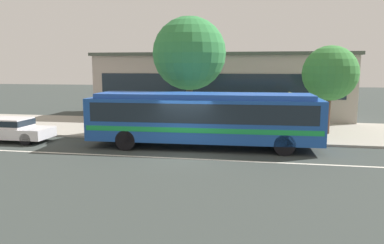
{
  "coord_description": "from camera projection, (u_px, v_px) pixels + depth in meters",
  "views": [
    {
      "loc": [
        3.4,
        -16.85,
        4.13
      ],
      "look_at": [
        0.07,
        1.63,
        1.3
      ],
      "focal_mm": 35.06,
      "sensor_mm": 36.0,
      "label": 1
    }
  ],
  "objects": [
    {
      "name": "station_building",
      "position": [
        222.0,
        85.0,
        30.46
      ],
      "size": [
        19.8,
        6.98,
        5.11
      ],
      "color": "#A3988E",
      "rests_on": "ground_plane"
    },
    {
      "name": "sidewalk_slab",
      "position": [
        205.0,
        129.0,
        24.37
      ],
      "size": [
        60.0,
        8.0,
        0.12
      ],
      "primitive_type": "cube",
      "color": "#9E998D",
      "rests_on": "ground_plane"
    },
    {
      "name": "transit_bus",
      "position": [
        203.0,
        116.0,
        18.81
      ],
      "size": [
        11.63,
        2.92,
        2.76
      ],
      "color": "#1C4BA2",
      "rests_on": "ground_plane"
    },
    {
      "name": "bus_stop_sign",
      "position": [
        289.0,
        110.0,
        19.95
      ],
      "size": [
        0.15,
        0.44,
        2.61
      ],
      "color": "gray",
      "rests_on": "sidewalk_slab"
    },
    {
      "name": "sedan_behind_bus",
      "position": [
        8.0,
        128.0,
        20.57
      ],
      "size": [
        4.58,
        1.86,
        1.29
      ],
      "color": "white",
      "rests_on": "ground_plane"
    },
    {
      "name": "lane_stripe_center",
      "position": [
        181.0,
        158.0,
        16.83
      ],
      "size": [
        56.0,
        0.16,
        0.01
      ],
      "primitive_type": "cube",
      "color": "silver",
      "rests_on": "ground_plane"
    },
    {
      "name": "pedestrian_waiting_near_sign",
      "position": [
        271.0,
        121.0,
        21.09
      ],
      "size": [
        0.44,
        0.44,
        1.6
      ],
      "color": "#282F4A",
      "rests_on": "sidewalk_slab"
    },
    {
      "name": "street_tree_near_stop",
      "position": [
        189.0,
        54.0,
        22.02
      ],
      "size": [
        4.31,
        4.31,
        6.88
      ],
      "color": "brown",
      "rests_on": "sidewalk_slab"
    },
    {
      "name": "ground_plane",
      "position": [
        184.0,
        154.0,
        17.61
      ],
      "size": [
        120.0,
        120.0,
        0.0
      ],
      "primitive_type": "plane",
      "color": "#343B38"
    },
    {
      "name": "street_tree_mid_block",
      "position": [
        330.0,
        73.0,
        21.79
      ],
      "size": [
        3.21,
        3.21,
        5.18
      ],
      "color": "brown",
      "rests_on": "sidewalk_slab"
    }
  ]
}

